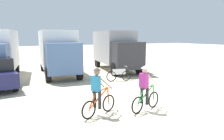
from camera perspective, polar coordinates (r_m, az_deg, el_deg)
ground_plane at (r=9.25m, az=15.40°, el=-9.94°), size 120.00×120.00×0.00m
box_truck_white_box at (r=17.11m, az=-14.05°, el=5.12°), size 3.13×6.98×3.35m
box_truck_grey_hauler at (r=18.81m, az=0.88°, el=5.71°), size 3.43×7.04×3.35m
cyclist_orange_shirt at (r=8.04m, az=-3.72°, el=-6.19°), size 1.64×0.75×1.82m
cyclist_cowboy_hat at (r=8.61m, az=8.70°, el=-5.25°), size 1.68×0.66×1.82m
bicycle_spare at (r=14.23m, az=1.87°, el=-1.34°), size 1.71×0.52×0.97m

